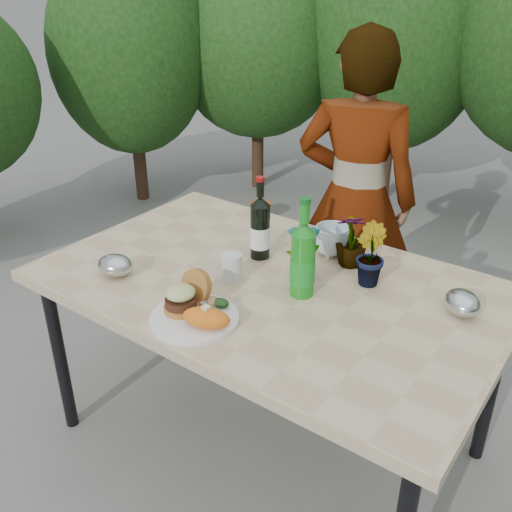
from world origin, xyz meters
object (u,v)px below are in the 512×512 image
Objects in this scene: dinner_plate at (195,318)px; wine_bottle at (260,228)px; patio_table at (269,294)px; person at (355,200)px.

dinner_plate is 0.88× the size of wine_bottle.
wine_bottle is at bearing 136.06° from patio_table.
dinner_plate is 0.50m from wine_bottle.
patio_table is 0.26m from wine_bottle.
wine_bottle is at bearing 69.50° from person.
wine_bottle reaches higher than patio_table.
patio_table is 0.83m from person.
dinner_plate reaches higher than patio_table.
patio_table is at bearing 82.67° from dinner_plate.
patio_table is 0.35m from dinner_plate.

